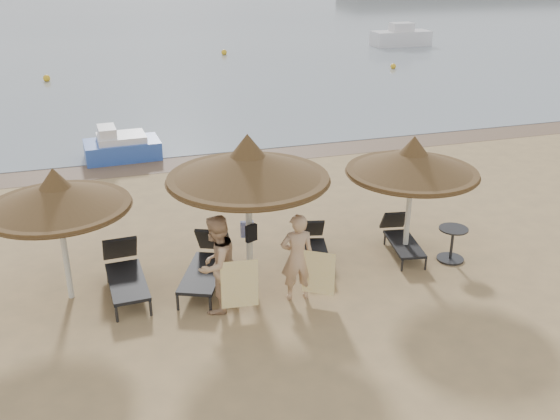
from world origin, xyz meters
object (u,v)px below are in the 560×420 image
(palapa_center, at_px, (248,166))
(person_left, at_px, (216,257))
(lounger_near_left, at_px, (207,263))
(palapa_left, at_px, (57,196))
(person_right, at_px, (297,251))
(lounger_far_left, at_px, (125,272))
(pedal_boat, at_px, (121,146))
(palapa_right, at_px, (413,162))
(lounger_near_right, at_px, (314,246))
(lounger_far_right, at_px, (401,237))
(side_table, at_px, (452,245))

(palapa_center, height_order, person_left, palapa_center)
(person_left, bearing_deg, lounger_near_left, -131.76)
(palapa_left, distance_m, person_right, 4.62)
(palapa_center, xyz_separation_m, lounger_far_left, (-2.49, 0.41, -2.12))
(person_left, distance_m, pedal_boat, 10.04)
(lounger_far_left, bearing_deg, lounger_near_left, -7.80)
(palapa_right, xyz_separation_m, lounger_near_right, (-2.01, 0.47, -1.89))
(palapa_left, xyz_separation_m, palapa_center, (3.56, -0.45, 0.37))
(lounger_near_right, distance_m, person_right, 1.82)
(lounger_far_right, bearing_deg, pedal_boat, 132.46)
(side_table, relative_size, person_left, 0.34)
(pedal_boat, bearing_deg, person_right, -77.73)
(palapa_left, bearing_deg, side_table, -5.82)
(palapa_center, distance_m, side_table, 5.01)
(palapa_right, xyz_separation_m, person_right, (-2.88, -0.96, -1.19))
(palapa_right, height_order, person_right, palapa_right)
(side_table, relative_size, pedal_boat, 0.32)
(lounger_near_right, height_order, pedal_boat, pedal_boat)
(lounger_far_right, bearing_deg, lounger_far_left, -170.68)
(lounger_far_left, bearing_deg, lounger_near_right, -1.05)
(palapa_right, bearing_deg, palapa_center, -179.04)
(lounger_near_right, bearing_deg, side_table, -3.39)
(lounger_near_left, distance_m, person_left, 1.31)
(palapa_right, xyz_separation_m, lounger_near_left, (-4.45, 0.21, -1.81))
(palapa_right, xyz_separation_m, lounger_far_right, (0.04, 0.29, -1.89))
(person_right, bearing_deg, lounger_near_right, -114.80)
(lounger_far_right, bearing_deg, side_table, -30.12)
(lounger_far_left, bearing_deg, palapa_right, -6.02)
(palapa_left, height_order, lounger_far_left, palapa_left)
(lounger_far_left, height_order, lounger_near_left, lounger_near_left)
(lounger_far_right, bearing_deg, lounger_near_left, -169.03)
(palapa_right, distance_m, pedal_boat, 10.76)
(palapa_right, distance_m, side_table, 2.13)
(side_table, distance_m, person_left, 5.43)
(lounger_far_left, bearing_deg, person_left, -40.44)
(person_right, relative_size, pedal_boat, 0.86)
(side_table, relative_size, person_right, 0.37)
(palapa_center, bearing_deg, side_table, -4.71)
(lounger_near_right, xyz_separation_m, pedal_boat, (-3.54, 8.57, 0.07))
(pedal_boat, bearing_deg, palapa_right, -61.12)
(lounger_far_right, relative_size, pedal_boat, 0.75)
(lounger_far_right, bearing_deg, palapa_center, -164.60)
(lounger_far_right, bearing_deg, person_right, -146.92)
(person_left, bearing_deg, lounger_near_right, 167.81)
(lounger_far_left, relative_size, person_right, 1.01)
(palapa_left, distance_m, side_table, 8.30)
(lounger_near_right, xyz_separation_m, person_right, (-0.87, -1.43, 0.71))
(lounger_near_left, height_order, pedal_boat, pedal_boat)
(side_table, bearing_deg, palapa_center, 175.29)
(lounger_far_left, distance_m, pedal_boat, 8.71)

